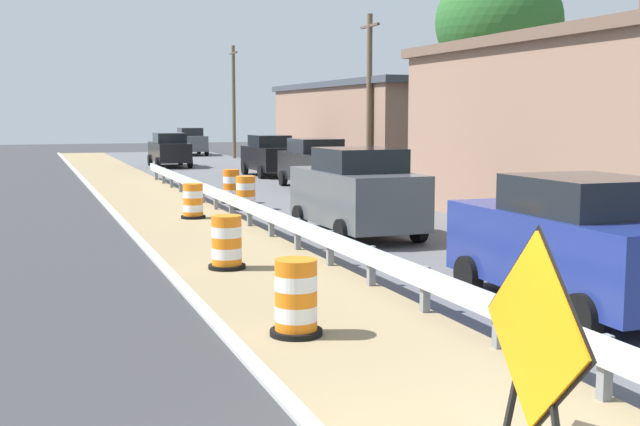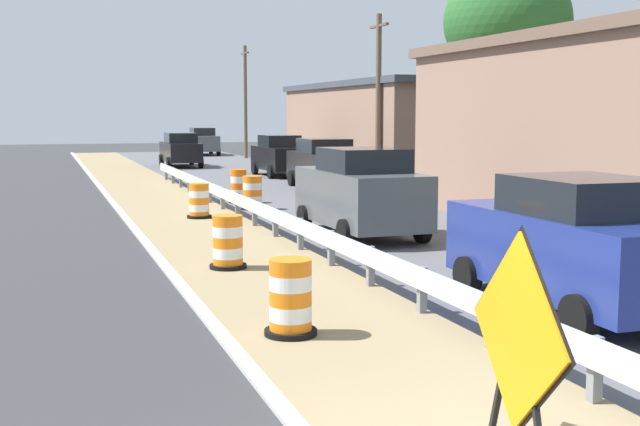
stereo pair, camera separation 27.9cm
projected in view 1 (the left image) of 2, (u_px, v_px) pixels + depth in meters
guardrail_median at (494, 309)px, 10.40m from camera, size 0.18×59.22×0.71m
warning_sign_diamond at (534, 339)px, 6.99m from camera, size 0.23×1.83×2.06m
traffic_barrel_nearest at (296, 301)px, 11.05m from camera, size 0.72×0.72×1.04m
traffic_barrel_close at (227, 245)px, 15.82m from camera, size 0.72×0.72×1.04m
traffic_barrel_mid at (193, 203)px, 23.48m from camera, size 0.71×0.71×1.00m
traffic_barrel_far at (246, 194)px, 25.65m from camera, size 0.75×0.75×1.05m
traffic_barrel_farther at (231, 188)px, 27.52m from camera, size 0.67×0.67×1.13m
car_lead_near_lane at (169, 150)px, 46.34m from camera, size 2.02×4.75×1.92m
car_trailing_near_lane at (271, 156)px, 39.46m from camera, size 2.08×4.36×1.97m
car_lead_far_lane at (577, 243)px, 12.42m from camera, size 2.19×4.59×2.06m
car_mid_far_lane at (191, 141)px, 59.73m from camera, size 2.01×4.69×1.98m
car_trailing_far_lane at (357, 192)px, 20.00m from camera, size 2.17×4.49×2.16m
car_distant_a at (317, 163)px, 32.92m from camera, size 2.19×4.81×2.00m
roadside_shop_far at (383, 127)px, 42.23m from camera, size 7.13×16.20×4.57m
utility_pole_mid at (369, 96)px, 34.80m from camera, size 0.24×1.80×7.16m
utility_pole_far at (234, 100)px, 55.07m from camera, size 0.24×1.80×7.52m
tree_roadside at (499, 23)px, 28.50m from camera, size 4.41×4.41×8.14m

